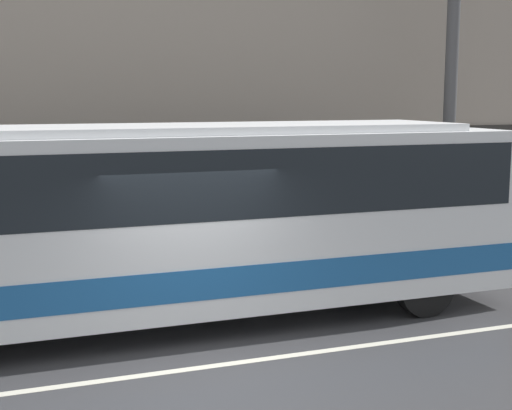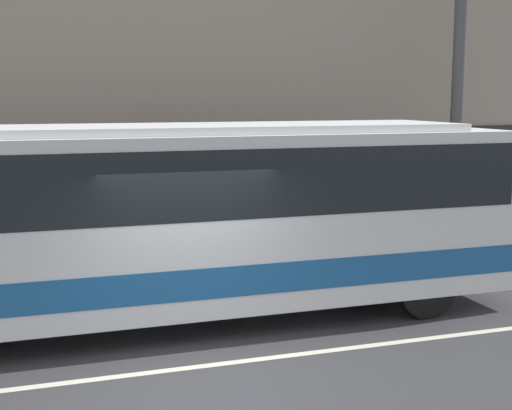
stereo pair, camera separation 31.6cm
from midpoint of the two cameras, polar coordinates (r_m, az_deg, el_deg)
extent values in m
plane|color=#38383A|center=(9.64, -4.72, -12.77)|extent=(60.00, 60.00, 0.00)
cube|color=gray|center=(14.47, -10.24, -5.18)|extent=(60.00, 2.41, 0.17)
cube|color=#2D2B28|center=(15.38, -11.14, 0.60)|extent=(60.00, 0.06, 2.80)
cube|color=beige|center=(9.64, -4.72, -12.75)|extent=(54.00, 0.14, 0.01)
cube|color=white|center=(11.06, -8.55, -1.10)|extent=(11.38, 2.50, 2.62)
cube|color=#1E5999|center=(11.21, -8.46, -4.93)|extent=(11.32, 2.53, 0.45)
cube|color=black|center=(10.97, -8.63, 2.15)|extent=(11.04, 2.52, 1.00)
cube|color=orange|center=(13.25, 16.06, 5.14)|extent=(0.12, 1.88, 0.28)
cube|color=white|center=(10.91, -8.71, 6.00)|extent=(9.67, 2.13, 0.12)
cylinder|color=black|center=(11.85, 12.61, -6.30)|extent=(1.00, 0.28, 1.00)
cylinder|color=black|center=(13.67, 7.67, -4.15)|extent=(1.00, 0.28, 1.00)
cylinder|color=#4C4C4F|center=(16.51, 14.87, 11.68)|extent=(0.28, 0.28, 8.58)
camera|label=1|loc=(0.16, -90.79, -0.12)|focal=50.00mm
camera|label=2|loc=(0.16, 89.21, 0.12)|focal=50.00mm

